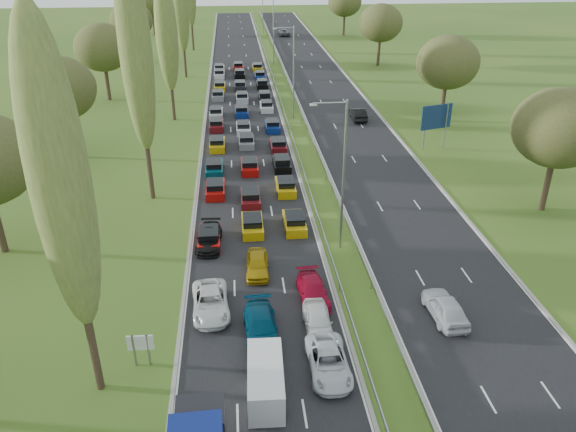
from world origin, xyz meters
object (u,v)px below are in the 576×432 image
near_car_3 (209,238)px  direction_sign (436,119)px  near_car_2 (211,302)px  info_sign (141,346)px  white_van_rear (265,378)px

near_car_3 → direction_sign: 32.56m
near_car_2 → near_car_3: size_ratio=1.09×
near_car_3 → info_sign: bearing=-101.1°
direction_sign → near_car_3: bearing=-141.3°
near_car_3 → info_sign: info_sign is taller
near_car_3 → near_car_2: bearing=-84.6°
near_car_2 → direction_sign: bearing=45.6°
white_van_rear → info_sign: info_sign is taller
near_car_3 → info_sign: size_ratio=2.22×
white_van_rear → info_sign: bearing=159.8°
near_car_2 → info_sign: info_sign is taller
white_van_rear → near_car_2: bearing=114.4°
info_sign → direction_sign: bearing=49.7°
near_car_3 → white_van_rear: bearing=-74.9°
direction_sign → near_car_2: bearing=-130.6°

